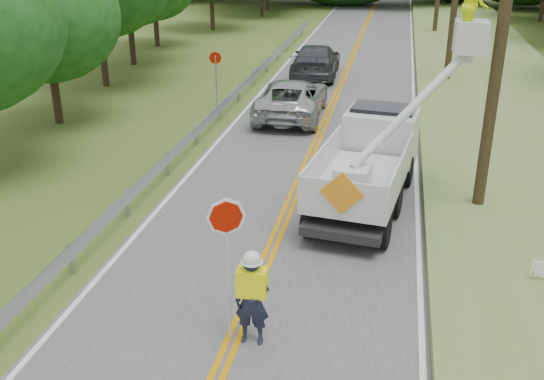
# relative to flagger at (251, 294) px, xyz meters

# --- Properties ---
(road) EXTENTS (7.20, 96.00, 0.03)m
(road) POSITION_rel_flagger_xyz_m (-0.36, 11.66, -1.02)
(road) COLOR #474649
(road) RESTS_ON ground
(guardrail) EXTENTS (0.18, 48.00, 0.77)m
(guardrail) POSITION_rel_flagger_xyz_m (-4.38, 12.57, -0.48)
(guardrail) COLOR #9EA3A7
(guardrail) RESTS_ON ground
(tall_grass_verge) EXTENTS (7.00, 96.00, 0.30)m
(tall_grass_verge) POSITION_rel_flagger_xyz_m (6.74, 11.66, -0.88)
(tall_grass_verge) COLOR #5A7734
(tall_grass_verge) RESTS_ON ground
(flagger) EXTENTS (1.09, 0.42, 2.83)m
(flagger) POSITION_rel_flagger_xyz_m (0.00, 0.00, 0.00)
(flagger) COLOR #191E33
(flagger) RESTS_ON road
(bucket_truck) EXTENTS (4.12, 6.42, 6.20)m
(bucket_truck) POSITION_rel_flagger_xyz_m (1.96, 7.39, 0.42)
(bucket_truck) COLOR black
(bucket_truck) RESTS_ON road
(suv_silver) EXTENTS (2.62, 5.47, 1.50)m
(suv_silver) POSITION_rel_flagger_xyz_m (-1.76, 14.69, -0.26)
(suv_silver) COLOR #AAAFB2
(suv_silver) RESTS_ON road
(suv_darkgrey) EXTENTS (2.45, 5.57, 1.59)m
(suv_darkgrey) POSITION_rel_flagger_xyz_m (-1.79, 22.04, -0.21)
(suv_darkgrey) COLOR #3B3F43
(suv_darkgrey) RESTS_ON road
(stop_sign_permanent) EXTENTS (0.51, 0.13, 2.41)m
(stop_sign_permanent) POSITION_rel_flagger_xyz_m (-5.01, 15.14, 0.56)
(stop_sign_permanent) COLOR #9EA3A7
(stop_sign_permanent) RESTS_ON ground
(yard_sign) EXTENTS (0.50, 0.09, 0.73)m
(yard_sign) POSITION_rel_flagger_xyz_m (5.56, 2.83, -0.50)
(yard_sign) COLOR white
(yard_sign) RESTS_ON ground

